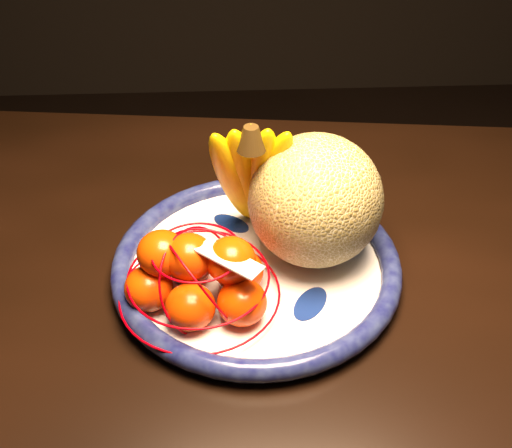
{
  "coord_description": "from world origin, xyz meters",
  "views": [
    {
      "loc": [
        -0.2,
        -0.36,
        1.34
      ],
      "look_at": [
        -0.17,
        0.22,
        0.87
      ],
      "focal_mm": 45.0,
      "sensor_mm": 36.0,
      "label": 1
    }
  ],
  "objects_px": {
    "fruit_bowl": "(256,265)",
    "banana_bunch": "(250,171)",
    "mandarin_bag": "(199,276)",
    "cantaloupe": "(315,200)",
    "dining_table": "(406,395)"
  },
  "relations": [
    {
      "from": "dining_table",
      "to": "mandarin_bag",
      "type": "height_order",
      "value": "mandarin_bag"
    },
    {
      "from": "fruit_bowl",
      "to": "banana_bunch",
      "type": "xyz_separation_m",
      "value": [
        -0.0,
        0.06,
        0.1
      ]
    },
    {
      "from": "fruit_bowl",
      "to": "mandarin_bag",
      "type": "height_order",
      "value": "mandarin_bag"
    },
    {
      "from": "cantaloupe",
      "to": "banana_bunch",
      "type": "height_order",
      "value": "banana_bunch"
    },
    {
      "from": "mandarin_bag",
      "to": "dining_table",
      "type": "bearing_deg",
      "value": -16.39
    },
    {
      "from": "fruit_bowl",
      "to": "mandarin_bag",
      "type": "distance_m",
      "value": 0.09
    },
    {
      "from": "dining_table",
      "to": "fruit_bowl",
      "type": "bearing_deg",
      "value": 150.12
    },
    {
      "from": "banana_bunch",
      "to": "fruit_bowl",
      "type": "bearing_deg",
      "value": -85.72
    },
    {
      "from": "fruit_bowl",
      "to": "cantaloupe",
      "type": "relative_size",
      "value": 2.2
    },
    {
      "from": "fruit_bowl",
      "to": "cantaloupe",
      "type": "height_order",
      "value": "cantaloupe"
    },
    {
      "from": "cantaloupe",
      "to": "banana_bunch",
      "type": "xyz_separation_m",
      "value": [
        -0.07,
        0.04,
        0.02
      ]
    },
    {
      "from": "fruit_bowl",
      "to": "mandarin_bag",
      "type": "bearing_deg",
      "value": -140.03
    },
    {
      "from": "fruit_bowl",
      "to": "banana_bunch",
      "type": "relative_size",
      "value": 1.82
    },
    {
      "from": "banana_bunch",
      "to": "mandarin_bag",
      "type": "distance_m",
      "value": 0.14
    },
    {
      "from": "dining_table",
      "to": "mandarin_bag",
      "type": "relative_size",
      "value": 7.14
    }
  ]
}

